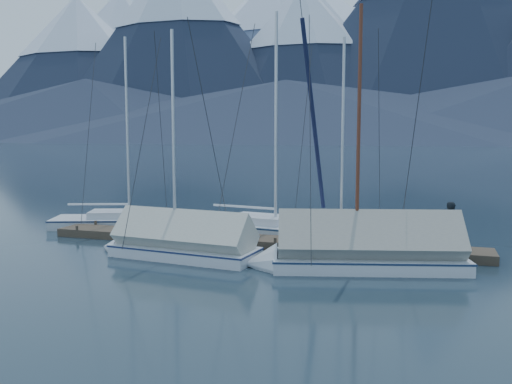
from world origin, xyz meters
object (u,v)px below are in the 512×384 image
(sailboat_open_left, at_px, (141,223))
(sailboat_open_mid, at_px, (287,233))
(sailboat_open_right, at_px, (352,236))
(sailboat_covered_far, at_px, (172,245))
(person, at_px, (451,226))
(sailboat_covered_near, at_px, (351,254))

(sailboat_open_left, bearing_deg, sailboat_open_mid, -2.21)
(sailboat_open_right, relative_size, sailboat_covered_far, 1.04)
(sailboat_open_left, height_order, person, sailboat_open_left)
(sailboat_open_left, relative_size, sailboat_covered_near, 1.03)
(sailboat_open_right, bearing_deg, sailboat_open_mid, -175.07)
(sailboat_open_left, bearing_deg, sailboat_open_right, -0.24)
(sailboat_open_mid, xyz_separation_m, person, (6.68, -2.40, 1.04))
(sailboat_open_left, relative_size, sailboat_open_right, 1.06)
(sailboat_open_mid, distance_m, person, 7.17)
(sailboat_covered_far, xyz_separation_m, person, (9.80, 2.60, 0.78))
(sailboat_open_right, distance_m, sailboat_covered_far, 7.93)
(sailboat_open_left, distance_m, sailboat_covered_near, 12.00)
(sailboat_covered_far, distance_m, person, 10.17)
(sailboat_open_right, bearing_deg, sailboat_covered_far, -138.57)
(sailboat_covered_near, height_order, sailboat_covered_far, sailboat_covered_near)
(person, bearing_deg, sailboat_open_right, 35.48)
(sailboat_open_left, height_order, sailboat_open_right, sailboat_open_left)
(sailboat_open_mid, bearing_deg, sailboat_open_right, 4.93)
(sailboat_open_right, height_order, person, sailboat_open_right)
(sailboat_covered_near, relative_size, person, 5.47)
(sailboat_open_mid, relative_size, sailboat_covered_far, 1.18)
(sailboat_covered_far, height_order, person, sailboat_covered_far)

